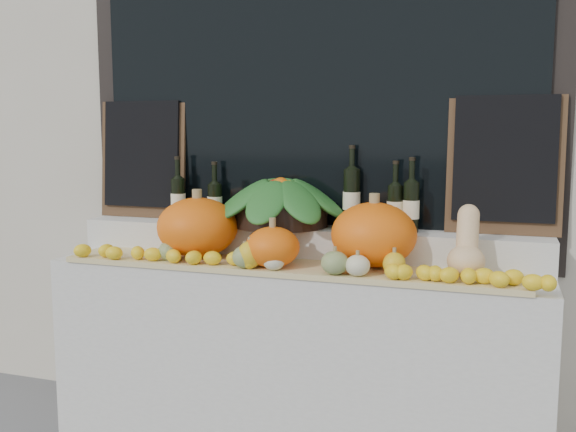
{
  "coord_description": "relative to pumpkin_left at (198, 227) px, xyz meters",
  "views": [
    {
      "loc": [
        0.91,
        -1.28,
        1.5
      ],
      "look_at": [
        0.0,
        1.45,
        1.12
      ],
      "focal_mm": 40.0,
      "sensor_mm": 36.0,
      "label": 1
    }
  ],
  "objects": [
    {
      "name": "produce_bowl",
      "position": [
        0.35,
        0.21,
        0.11
      ],
      "size": [
        0.7,
        0.7,
        0.25
      ],
      "color": "black",
      "rests_on": "rear_tier"
    },
    {
      "name": "wine_bottle_far_right",
      "position": [
        0.98,
        0.22,
        0.11
      ],
      "size": [
        0.08,
        0.08,
        0.34
      ],
      "color": "black",
      "rests_on": "rear_tier"
    },
    {
      "name": "wine_bottle_near_right",
      "position": [
        0.9,
        0.23,
        0.1
      ],
      "size": [
        0.08,
        0.08,
        0.33
      ],
      "color": "black",
      "rests_on": "rear_tier"
    },
    {
      "name": "wine_bottle_far_left",
      "position": [
        -0.22,
        0.22,
        0.11
      ],
      "size": [
        0.08,
        0.08,
        0.33
      ],
      "color": "black",
      "rests_on": "rear_tier"
    },
    {
      "name": "chalkboard_right",
      "position": [
        1.38,
        0.28,
        0.32
      ],
      "size": [
        0.5,
        0.08,
        0.62
      ],
      "rotation": [
        -0.08,
        0.0,
        0.0
      ],
      "color": "#4C331E",
      "rests_on": "rear_tier"
    },
    {
      "name": "display_sill",
      "position": [
        0.46,
        0.07,
        -0.61
      ],
      "size": [
        2.3,
        0.55,
        0.88
      ],
      "primitive_type": "cube",
      "color": "silver",
      "rests_on": "ground"
    },
    {
      "name": "lemon_heap",
      "position": [
        0.46,
        -0.16,
        -0.11
      ],
      "size": [
        2.2,
        0.16,
        0.06
      ],
      "primitive_type": null,
      "color": "yellow",
      "rests_on": "straw_bedding"
    },
    {
      "name": "chalkboard_left",
      "position": [
        -0.46,
        0.28,
        0.32
      ],
      "size": [
        0.5,
        0.08,
        0.62
      ],
      "rotation": [
        -0.08,
        0.0,
        0.0
      ],
      "color": "#4C331E",
      "rests_on": "rear_tier"
    },
    {
      "name": "straw_bedding",
      "position": [
        0.46,
        -0.05,
        -0.15
      ],
      "size": [
        2.1,
        0.32,
        0.02
      ],
      "primitive_type": "cube",
      "color": "tan",
      "rests_on": "display_sill"
    },
    {
      "name": "pumpkin_right",
      "position": [
        0.84,
        0.04,
        0.0
      ],
      "size": [
        0.49,
        0.49,
        0.29
      ],
      "primitive_type": "ellipsoid",
      "rotation": [
        0.0,
        0.0,
        0.39
      ],
      "color": "orange",
      "rests_on": "straw_bedding"
    },
    {
      "name": "rear_tier",
      "position": [
        0.46,
        0.22,
        -0.09
      ],
      "size": [
        2.3,
        0.25,
        0.16
      ],
      "primitive_type": "cube",
      "color": "silver",
      "rests_on": "display_sill"
    },
    {
      "name": "wine_bottle_tall",
      "position": [
        0.69,
        0.27,
        0.14
      ],
      "size": [
        0.08,
        0.08,
        0.4
      ],
      "color": "black",
      "rests_on": "rear_tier"
    },
    {
      "name": "pumpkin_left",
      "position": [
        0.0,
        0.0,
        0.0
      ],
      "size": [
        0.5,
        0.5,
        0.28
      ],
      "primitive_type": "ellipsoid",
      "rotation": [
        0.0,
        0.0,
        -0.36
      ],
      "color": "orange",
      "rests_on": "straw_bedding"
    },
    {
      "name": "butternut_squash",
      "position": [
        1.24,
        -0.04,
        -0.02
      ],
      "size": [
        0.15,
        0.21,
        0.29
      ],
      "color": "#ECBF8B",
      "rests_on": "straw_bedding"
    },
    {
      "name": "pumpkin_center",
      "position": [
        0.42,
        -0.12,
        -0.05
      ],
      "size": [
        0.29,
        0.29,
        0.18
      ],
      "primitive_type": "ellipsoid",
      "rotation": [
        0.0,
        0.0,
        -0.21
      ],
      "color": "orange",
      "rests_on": "straw_bedding"
    },
    {
      "name": "wine_bottle_near_left",
      "position": [
        -0.02,
        0.25,
        0.1
      ],
      "size": [
        0.08,
        0.08,
        0.31
      ],
      "color": "black",
      "rests_on": "rear_tier"
    },
    {
      "name": "decorative_gourds",
      "position": [
        0.51,
        -0.16,
        -0.09
      ],
      "size": [
        1.15,
        0.16,
        0.14
      ],
      "color": "#325F1C",
      "rests_on": "straw_bedding"
    }
  ]
}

